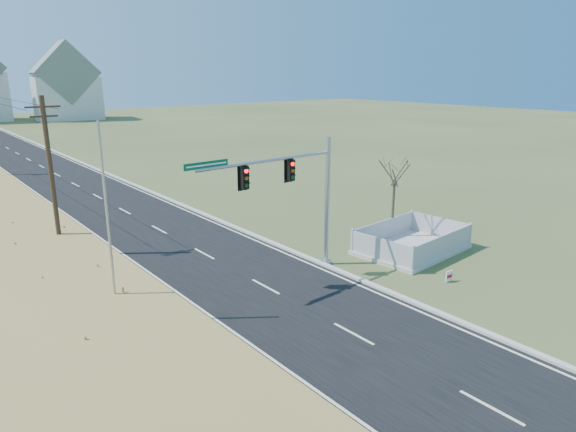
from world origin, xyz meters
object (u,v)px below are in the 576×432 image
(traffic_signal_mast, at_px, (301,193))
(bare_tree, at_px, (395,171))
(fence_enclosure, at_px, (412,246))
(open_sign, at_px, (449,276))
(flagpole, at_px, (110,247))

(traffic_signal_mast, height_order, bare_tree, traffic_signal_mast)
(fence_enclosure, distance_m, open_sign, 4.69)
(open_sign, bearing_deg, bare_tree, 69.00)
(flagpole, bearing_deg, traffic_signal_mast, -3.34)
(fence_enclosure, xyz_separation_m, flagpole, (-16.89, 2.07, 3.08))
(traffic_signal_mast, bearing_deg, open_sign, -50.80)
(bare_tree, bearing_deg, open_sign, -115.19)
(flagpole, distance_m, bare_tree, 17.62)
(open_sign, relative_size, flagpole, 0.07)
(traffic_signal_mast, xyz_separation_m, flagpole, (-9.64, 0.56, -0.95))
(fence_enclosure, relative_size, bare_tree, 1.23)
(traffic_signal_mast, height_order, flagpole, flagpole)
(flagpole, height_order, bare_tree, flagpole)
(fence_enclosure, xyz_separation_m, bare_tree, (0.70, 2.13, 4.13))
(open_sign, distance_m, flagpole, 16.19)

